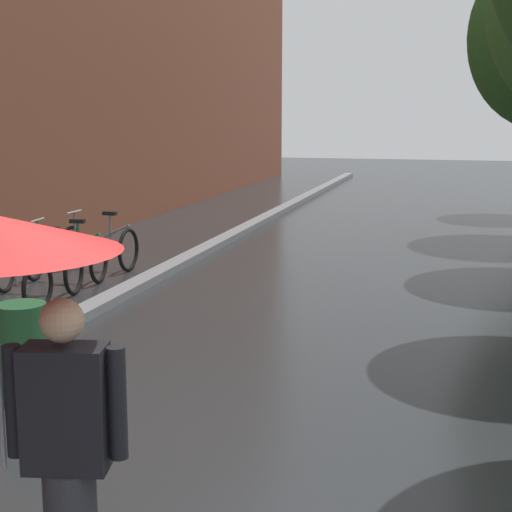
# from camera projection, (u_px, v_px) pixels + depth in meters

# --- Properties ---
(kerb_strip) EXTENTS (0.30, 36.00, 0.12)m
(kerb_strip) POSITION_uv_depth(u_px,v_px,m) (207.00, 248.00, 14.37)
(kerb_strip) COLOR slate
(kerb_strip) RESTS_ON ground
(parked_bicycle_3) EXTENTS (1.09, 0.72, 0.96)m
(parked_bicycle_3) POSITION_uv_depth(u_px,v_px,m) (3.00, 282.00, 10.02)
(parked_bicycle_3) COLOR black
(parked_bicycle_3) RESTS_ON ground
(parked_bicycle_4) EXTENTS (1.16, 0.83, 0.96)m
(parked_bicycle_4) POSITION_uv_depth(u_px,v_px,m) (39.00, 268.00, 10.94)
(parked_bicycle_4) COLOR black
(parked_bicycle_4) RESTS_ON ground
(parked_bicycle_5) EXTENTS (1.15, 0.81, 0.96)m
(parked_bicycle_5) POSITION_uv_depth(u_px,v_px,m) (66.00, 257.00, 11.71)
(parked_bicycle_5) COLOR black
(parked_bicycle_5) RESTS_ON ground
(parked_bicycle_6) EXTENTS (1.09, 0.72, 0.96)m
(parked_bicycle_6) POSITION_uv_depth(u_px,v_px,m) (99.00, 247.00, 12.63)
(parked_bicycle_6) COLOR black
(parked_bicycle_6) RESTS_ON ground
(litter_bin) EXTENTS (0.44, 0.44, 0.85)m
(litter_bin) POSITION_uv_depth(u_px,v_px,m) (23.00, 350.00, 6.98)
(litter_bin) COLOR #1E4C28
(litter_bin) RESTS_ON ground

